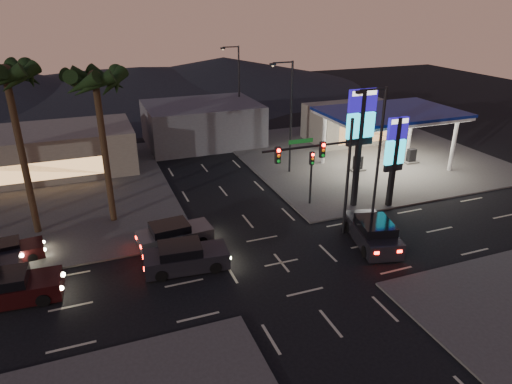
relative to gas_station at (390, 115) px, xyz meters
name	(u,v)px	position (x,y,z in m)	size (l,w,h in m)	color
ground	(281,263)	(-16.00, -12.00, -5.08)	(140.00, 140.00, 0.00)	black
corner_lot_ne	(361,155)	(0.00, 4.00, -5.02)	(24.00, 24.00, 0.12)	#47443F
corner_lot_nw	(15,200)	(-32.00, 4.00, -5.02)	(24.00, 24.00, 0.12)	#47443F
gas_station	(390,115)	(0.00, 0.00, 0.00)	(12.20, 8.20, 5.47)	silver
convenience_store	(353,123)	(2.00, 9.00, -3.08)	(10.00, 6.00, 4.00)	#726B5B
pylon_sign_tall	(361,126)	(-7.50, -6.50, 1.31)	(2.20, 0.35, 9.00)	black
pylon_sign_short	(395,149)	(-5.00, -7.50, -0.42)	(1.60, 0.35, 7.00)	black
traffic_signal_mast	(325,164)	(-12.24, -10.01, 0.15)	(6.10, 0.39, 8.00)	black
pedestal_signal	(311,169)	(-10.50, -5.02, -2.16)	(0.32, 0.39, 4.30)	black
streetlight_near	(376,156)	(-9.21, -11.00, 0.64)	(2.14, 0.25, 10.00)	black
streetlight_mid	(289,111)	(-9.21, 2.00, 0.64)	(2.14, 0.25, 10.00)	black
streetlight_far	(237,85)	(-9.21, 16.00, 0.64)	(2.14, 0.25, 10.00)	black
palm_a	(96,89)	(-25.00, -2.50, 4.35)	(4.41, 4.41, 10.86)	black
palm_b	(8,86)	(-30.00, -2.50, 4.89)	(4.41, 4.41, 11.46)	black
building_far_west	(42,152)	(-30.00, 10.00, -3.08)	(16.00, 8.00, 4.00)	#726B5B
building_far_mid	(202,123)	(-14.00, 14.00, -2.88)	(12.00, 9.00, 4.40)	#4C4C51
hill_right	(224,71)	(-1.00, 48.00, -2.58)	(50.00, 50.00, 5.00)	black
hill_center	(141,79)	(-16.00, 48.00, -3.08)	(60.00, 60.00, 4.00)	black
car_lane_a_front	(185,257)	(-21.58, -10.53, -4.32)	(5.18, 2.50, 1.64)	black
car_lane_a_mid	(9,289)	(-30.90, -10.35, -4.30)	(5.24, 2.41, 1.68)	black
car_lane_b_front	(174,235)	(-21.61, -7.50, -4.35)	(4.98, 2.39, 1.58)	#4E4E50
car_lane_b_rear	(7,252)	(-31.48, -5.87, -4.47)	(4.19, 2.03, 1.33)	black
suv_station	(373,232)	(-9.52, -11.94, -4.26)	(3.38, 5.63, 1.76)	black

